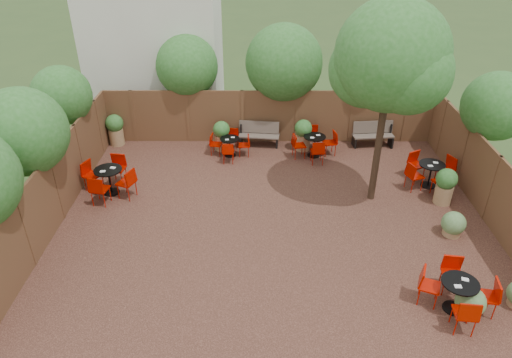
{
  "coord_description": "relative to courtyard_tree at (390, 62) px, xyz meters",
  "views": [
    {
      "loc": [
        -0.47,
        -10.97,
        7.78
      ],
      "look_at": [
        -0.49,
        0.5,
        1.0
      ],
      "focal_mm": 32.9,
      "sensor_mm": 36.0,
      "label": 1
    }
  ],
  "objects": [
    {
      "name": "bistro_tables",
      "position": [
        -2.26,
        0.17,
        -3.74
      ],
      "size": [
        11.64,
        8.9,
        0.96
      ],
      "color": "black",
      "rests_on": "courtyard_paving"
    },
    {
      "name": "neighbour_building",
      "position": [
        -7.5,
        6.97,
        -0.21
      ],
      "size": [
        5.0,
        4.0,
        8.0
      ],
      "primitive_type": "cube",
      "color": "beige",
      "rests_on": "ground"
    },
    {
      "name": "fence_right",
      "position": [
        3.0,
        -1.03,
        -3.21
      ],
      "size": [
        0.08,
        10.0,
        2.0
      ],
      "primitive_type": "cube",
      "color": "brown",
      "rests_on": "ground"
    },
    {
      "name": "fence_back",
      "position": [
        -3.0,
        3.97,
        -3.21
      ],
      "size": [
        12.0,
        0.08,
        2.0
      ],
      "primitive_type": "cube",
      "color": "brown",
      "rests_on": "ground"
    },
    {
      "name": "overhang_foliage",
      "position": [
        -4.43,
        2.06,
        -1.49
      ],
      "size": [
        15.52,
        10.74,
        2.77
      ],
      "color": "#286320",
      "rests_on": "ground"
    },
    {
      "name": "courtyard_paving",
      "position": [
        -3.0,
        -1.03,
        -4.2
      ],
      "size": [
        12.0,
        10.0,
        0.02
      ],
      "primitive_type": "cube",
      "color": "#341C15",
      "rests_on": "ground"
    },
    {
      "name": "planters",
      "position": [
        -3.37,
        2.51,
        -3.57
      ],
      "size": [
        11.35,
        4.53,
        1.17
      ],
      "color": "#95724A",
      "rests_on": "courtyard_paving"
    },
    {
      "name": "fence_left",
      "position": [
        -9.0,
        -1.03,
        -3.21
      ],
      "size": [
        0.08,
        10.0,
        2.0
      ],
      "primitive_type": "cube",
      "color": "brown",
      "rests_on": "ground"
    },
    {
      "name": "courtyard_tree",
      "position": [
        0.0,
        0.0,
        0.0
      ],
      "size": [
        3.03,
        2.97,
        5.85
      ],
      "rotation": [
        0.0,
        0.0,
        0.42
      ],
      "color": "black",
      "rests_on": "courtyard_paving"
    },
    {
      "name": "ground",
      "position": [
        -3.0,
        -1.03,
        -4.21
      ],
      "size": [
        80.0,
        80.0,
        0.0
      ],
      "primitive_type": "plane",
      "color": "#354F23",
      "rests_on": "ground"
    },
    {
      "name": "low_shrubs",
      "position": [
        1.7,
        -3.57,
        -3.86
      ],
      "size": [
        1.83,
        3.5,
        0.7
      ],
      "color": "#95724A",
      "rests_on": "courtyard_paving"
    },
    {
      "name": "park_bench_right",
      "position": [
        0.78,
        3.59,
        -3.72
      ],
      "size": [
        1.52,
        0.62,
        0.91
      ],
      "rotation": [
        0.0,
        0.0,
        0.1
      ],
      "color": "brown",
      "rests_on": "courtyard_paving"
    },
    {
      "name": "park_bench_left",
      "position": [
        -3.39,
        3.59,
        -3.72
      ],
      "size": [
        1.5,
        0.64,
        0.9
      ],
      "rotation": [
        0.0,
        0.0,
        -0.12
      ],
      "color": "brown",
      "rests_on": "courtyard_paving"
    }
  ]
}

